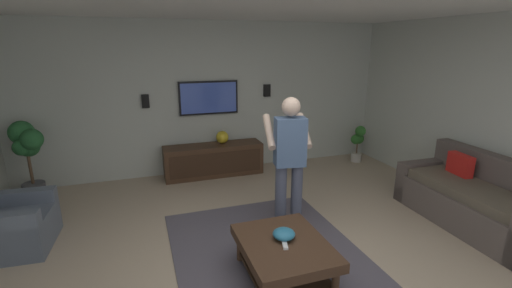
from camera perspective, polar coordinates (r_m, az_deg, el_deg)
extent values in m
plane|color=tan|center=(3.78, 3.95, -20.01)|extent=(7.74, 7.74, 0.00)
cube|color=#B2B7AD|center=(6.26, -7.48, 7.39)|extent=(0.10, 6.65, 2.62)
cube|color=#514C56|center=(3.85, 3.25, -19.20)|extent=(2.96, 2.00, 0.01)
cube|color=#564C47|center=(5.27, 31.72, -9.02)|extent=(1.93, 0.90, 0.42)
cube|color=#564C47|center=(5.38, 34.80, -4.06)|extent=(1.91, 0.26, 0.45)
cube|color=#564C47|center=(5.78, 25.55, -5.22)|extent=(0.21, 0.85, 0.58)
cube|color=brown|center=(5.11, 31.56, -6.43)|extent=(1.52, 0.65, 0.12)
cube|color=red|center=(5.42, 30.26, -3.28)|extent=(0.37, 0.16, 0.36)
cube|color=slate|center=(4.87, -34.90, -11.63)|extent=(0.85, 0.85, 0.40)
cube|color=slate|center=(5.11, -33.90, -9.25)|extent=(0.21, 0.81, 0.56)
cube|color=#422B1C|center=(3.50, 4.61, -16.33)|extent=(1.00, 0.80, 0.10)
cylinder|color=#422B1C|center=(4.05, 6.42, -14.91)|extent=(0.07, 0.07, 0.30)
cylinder|color=#422B1C|center=(3.85, -2.61, -16.56)|extent=(0.07, 0.07, 0.30)
cylinder|color=#422B1C|center=(3.44, 12.79, -21.44)|extent=(0.07, 0.07, 0.30)
cube|color=#382417|center=(3.64, 4.52, -19.67)|extent=(0.88, 0.68, 0.03)
cube|color=#422B1C|center=(6.18, -6.92, -2.59)|extent=(0.44, 1.70, 0.55)
cube|color=#352216|center=(5.97, -6.46, -3.24)|extent=(0.01, 1.56, 0.39)
cube|color=black|center=(6.17, -7.72, 7.48)|extent=(0.05, 1.03, 0.58)
cube|color=#405BBE|center=(6.14, -7.67, 7.45)|extent=(0.01, 0.97, 0.52)
cylinder|color=#4C5166|center=(4.41, 6.60, -8.40)|extent=(0.14, 0.14, 0.82)
cylinder|color=#4C5166|center=(4.37, 4.04, -8.60)|extent=(0.14, 0.14, 0.82)
cube|color=slate|center=(4.15, 5.57, 0.35)|extent=(0.28, 0.39, 0.58)
sphere|color=beige|center=(4.06, 5.73, 6.07)|extent=(0.22, 0.22, 0.22)
cylinder|color=beige|center=(4.35, 7.84, 2.23)|extent=(0.49, 0.17, 0.37)
cylinder|color=beige|center=(4.25, 2.13, 2.03)|extent=(0.49, 0.17, 0.37)
cube|color=white|center=(4.51, 4.39, 1.49)|extent=(0.05, 0.06, 0.16)
cylinder|color=#4C4C51|center=(6.15, -32.36, -6.55)|extent=(0.31, 0.31, 0.26)
cylinder|color=brown|center=(6.04, -32.84, -3.52)|extent=(0.04, 0.04, 0.43)
sphere|color=#235B2D|center=(5.94, -33.87, -0.46)|extent=(0.24, 0.24, 0.24)
sphere|color=#235B2D|center=(6.00, -33.07, -0.32)|extent=(0.30, 0.30, 0.30)
sphere|color=#235B2D|center=(5.84, -32.70, 0.64)|extent=(0.30, 0.30, 0.30)
sphere|color=#235B2D|center=(6.04, -33.15, 0.71)|extent=(0.34, 0.34, 0.34)
sphere|color=#235B2D|center=(6.02, -33.89, 1.56)|extent=(0.34, 0.34, 0.34)
cylinder|color=#B7B2A8|center=(7.18, 15.99, -2.07)|extent=(0.20, 0.20, 0.17)
cylinder|color=brown|center=(7.12, 16.12, -0.39)|extent=(0.03, 0.03, 0.27)
sphere|color=#2D6B28|center=(7.10, 15.93, 0.72)|extent=(0.18, 0.18, 0.18)
sphere|color=#2D6B28|center=(7.07, 16.66, 2.03)|extent=(0.20, 0.20, 0.20)
sphere|color=#2D6B28|center=(7.18, 16.34, 0.86)|extent=(0.21, 0.21, 0.21)
ellipsoid|color=teal|center=(3.51, 4.56, -14.40)|extent=(0.22, 0.22, 0.10)
cube|color=white|center=(3.42, 4.72, -16.01)|extent=(0.16, 0.08, 0.02)
sphere|color=gold|center=(6.15, -5.51, 1.11)|extent=(0.22, 0.22, 0.22)
cube|color=black|center=(6.46, 1.80, 8.72)|extent=(0.06, 0.12, 0.22)
cube|color=black|center=(6.06, -17.56, 6.65)|extent=(0.06, 0.12, 0.22)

